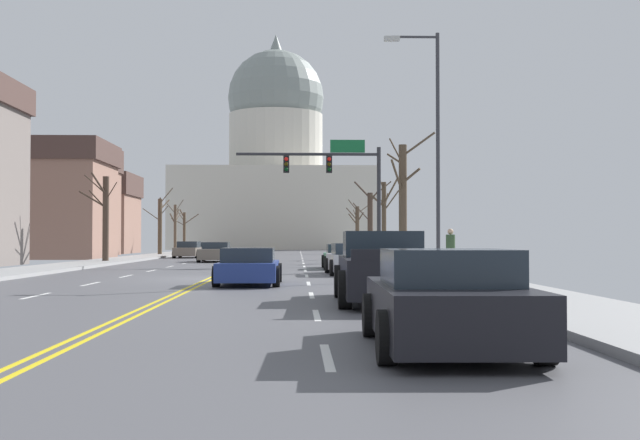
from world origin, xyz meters
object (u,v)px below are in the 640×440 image
at_px(signal_gantry, 338,175).
at_px(sedan_oncoming_01, 189,250).
at_px(sedan_near_04, 447,302).
at_px(street_lamp_right, 432,134).
at_px(sedan_oncoming_02, 204,249).
at_px(sedan_near_01, 352,260).
at_px(pedestrian_01, 451,249).
at_px(bicycle_parked, 487,271).
at_px(sedan_near_00, 343,257).
at_px(pedestrian_00, 392,247).
at_px(pickup_truck_near_03, 384,270).
at_px(sedan_near_02, 249,267).
at_px(sedan_oncoming_00, 216,253).

bearing_deg(signal_gantry, sedan_oncoming_01, 121.14).
bearing_deg(sedan_oncoming_01, sedan_near_04, -78.30).
xyz_separation_m(street_lamp_right, sedan_oncoming_02, (-13.16, 42.02, -4.67)).
distance_m(sedan_near_01, pedestrian_01, 4.51).
xyz_separation_m(signal_gantry, street_lamp_right, (2.59, -14.56, 0.30)).
height_order(sedan_oncoming_01, bicycle_parked, sedan_oncoming_01).
distance_m(pedestrian_01, bicycle_parked, 5.99).
xyz_separation_m(signal_gantry, sedan_oncoming_02, (-10.57, 27.45, -4.37)).
height_order(street_lamp_right, bicycle_parked, street_lamp_right).
relative_size(sedan_near_00, pedestrian_00, 2.62).
relative_size(sedan_near_00, bicycle_parked, 2.49).
bearing_deg(pickup_truck_near_03, pedestrian_01, 71.34).
relative_size(street_lamp_right, sedan_near_04, 2.06).
bearing_deg(sedan_near_01, sedan_near_04, -90.67).
distance_m(street_lamp_right, pedestrian_00, 10.33).
relative_size(signal_gantry, pedestrian_00, 4.71).
relative_size(sedan_near_02, bicycle_parked, 2.42).
distance_m(sedan_oncoming_01, bicycle_parked, 39.60).
height_order(sedan_near_02, pickup_truck_near_03, pickup_truck_near_03).
bearing_deg(signal_gantry, sedan_oncoming_00, 136.53).
height_order(signal_gantry, pedestrian_00, signal_gantry).
distance_m(signal_gantry, pickup_truck_near_03, 24.93).
height_order(sedan_near_04, sedan_oncoming_00, sedan_near_04).
distance_m(sedan_near_04, pedestrian_01, 18.99).
relative_size(sedan_near_04, sedan_oncoming_00, 0.94).
relative_size(sedan_oncoming_01, sedan_oncoming_02, 0.94).
bearing_deg(pickup_truck_near_03, pedestrian_00, 82.54).
distance_m(sedan_near_02, pedestrian_01, 8.35).
bearing_deg(sedan_oncoming_02, sedan_oncoming_00, -81.20).
height_order(pickup_truck_near_03, sedan_oncoming_01, pickup_truck_near_03).
bearing_deg(sedan_oncoming_00, sedan_near_04, -79.71).
xyz_separation_m(sedan_oncoming_00, pedestrian_00, (9.70, -12.13, 0.49)).
bearing_deg(sedan_oncoming_02, sedan_near_01, -74.59).
relative_size(street_lamp_right, sedan_oncoming_00, 1.93).
bearing_deg(sedan_near_00, sedan_oncoming_02, 108.17).
height_order(sedan_oncoming_02, bicycle_parked, sedan_oncoming_02).
relative_size(sedan_near_00, sedan_near_04, 1.04).
xyz_separation_m(street_lamp_right, pickup_truck_near_03, (-2.85, -10.01, -4.49)).
distance_m(street_lamp_right, sedan_oncoming_00, 24.24).
bearing_deg(sedan_oncoming_02, sedan_near_02, -81.45).
height_order(sedan_near_01, sedan_near_04, sedan_near_04).
relative_size(pickup_truck_near_03, sedan_oncoming_00, 1.19).
height_order(sedan_near_01, pickup_truck_near_03, pickup_truck_near_03).
distance_m(sedan_near_01, sedan_oncoming_00, 19.24).
xyz_separation_m(pickup_truck_near_03, sedan_near_04, (-0.03, -7.61, -0.12)).
bearing_deg(sedan_oncoming_01, sedan_oncoming_02, 89.89).
relative_size(sedan_near_02, sedan_oncoming_00, 0.95).
bearing_deg(street_lamp_right, sedan_near_00, 104.83).
bearing_deg(sedan_near_04, sedan_oncoming_02, 99.78).
bearing_deg(sedan_oncoming_02, street_lamp_right, -72.61).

